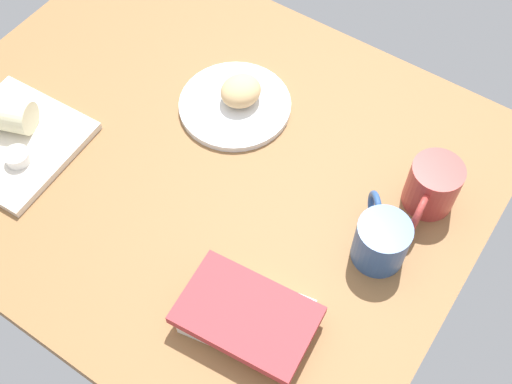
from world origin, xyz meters
TOP-DOWN VIEW (x-y plane):
  - dining_table at (0.00, 0.00)cm, footprint 110.00×90.00cm
  - round_plate at (0.52, -13.74)cm, footprint 22.98×22.98cm
  - scone_pastry at (0.19, -15.20)cm, footprint 9.35×9.98cm
  - square_plate at (31.27, 18.48)cm, footprint 25.76×25.76cm
  - sauce_cup at (26.51, 21.28)cm, footprint 4.76×4.76cm
  - breakfast_wrap at (35.08, 16.24)cm, footprint 14.12×10.72cm
  - book_stack at (-27.78, 23.19)cm, footprint 23.24×16.96cm
  - coffee_mug at (-42.12, -14.87)cm, footprint 9.45×14.81cm
  - second_mug at (-39.52, -0.62)cm, footprint 11.31×12.57cm

SIDE VIEW (x-z plane):
  - dining_table at x=0.00cm, z-range 0.00..4.00cm
  - round_plate at x=0.52cm, z-range 4.00..5.40cm
  - square_plate at x=31.27cm, z-range 4.00..5.60cm
  - book_stack at x=-27.78cm, z-range 4.11..9.28cm
  - sauce_cup at x=26.51cm, z-range 5.69..7.92cm
  - scone_pastry at x=0.19cm, z-range 5.40..10.62cm
  - second_mug at x=-39.52cm, z-range 4.11..13.55cm
  - breakfast_wrap at x=35.08cm, z-range 5.60..12.29cm
  - coffee_mug at x=-42.12cm, z-range 4.11..14.30cm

